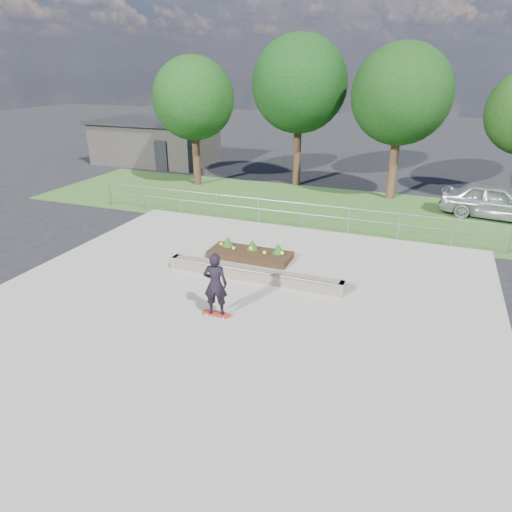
{
  "coord_description": "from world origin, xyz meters",
  "views": [
    {
      "loc": [
        4.93,
        -10.67,
        6.57
      ],
      "look_at": [
        0.2,
        1.5,
        1.1
      ],
      "focal_mm": 32.0,
      "sensor_mm": 36.0,
      "label": 1
    }
  ],
  "objects": [
    {
      "name": "ground",
      "position": [
        0.0,
        0.0,
        0.0
      ],
      "size": [
        120.0,
        120.0,
        0.0
      ],
      "primitive_type": "plane",
      "color": "black",
      "rests_on": "ground"
    },
    {
      "name": "grass_verge",
      "position": [
        0.0,
        11.0,
        0.01
      ],
      "size": [
        30.0,
        8.0,
        0.02
      ],
      "primitive_type": "cube",
      "color": "#2E5120",
      "rests_on": "ground"
    },
    {
      "name": "concrete_slab",
      "position": [
        0.0,
        0.0,
        0.03
      ],
      "size": [
        15.0,
        15.0,
        0.06
      ],
      "primitive_type": "cube",
      "color": "gray",
      "rests_on": "ground"
    },
    {
      "name": "fence",
      "position": [
        0.0,
        7.5,
        0.77
      ],
      "size": [
        20.06,
        0.06,
        1.2
      ],
      "color": "gray",
      "rests_on": "ground"
    },
    {
      "name": "building",
      "position": [
        -14.0,
        18.0,
        1.51
      ],
      "size": [
        8.4,
        5.4,
        3.0
      ],
      "color": "#2A2825",
      "rests_on": "ground"
    },
    {
      "name": "tree_far_left",
      "position": [
        -8.0,
        13.0,
        4.85
      ],
      "size": [
        4.55,
        4.55,
        7.15
      ],
      "color": "#311E13",
      "rests_on": "ground"
    },
    {
      "name": "tree_mid_left",
      "position": [
        -2.5,
        15.0,
        5.61
      ],
      "size": [
        5.25,
        5.25,
        8.25
      ],
      "color": "black",
      "rests_on": "ground"
    },
    {
      "name": "tree_mid_right",
      "position": [
        3.0,
        14.0,
        5.23
      ],
      "size": [
        4.9,
        4.9,
        7.7
      ],
      "color": "#372516",
      "rests_on": "ground"
    },
    {
      "name": "grind_ledge",
      "position": [
        -0.05,
        1.89,
        0.26
      ],
      "size": [
        6.0,
        0.44,
        0.43
      ],
      "color": "brown",
      "rests_on": "concrete_slab"
    },
    {
      "name": "planter_bed",
      "position": [
        -0.85,
        3.62,
        0.24
      ],
      "size": [
        3.0,
        1.2,
        0.61
      ],
      "color": "black",
      "rests_on": "concrete_slab"
    },
    {
      "name": "skateboarder",
      "position": [
        -0.16,
        -0.64,
        1.04
      ],
      "size": [
        0.8,
        0.59,
        1.89
      ],
      "color": "silver",
      "rests_on": "concrete_slab"
    },
    {
      "name": "parked_car",
      "position": [
        7.87,
        12.26,
        0.81
      ],
      "size": [
        5.01,
        2.61,
        1.63
      ],
      "primitive_type": "imported",
      "rotation": [
        0.0,
        0.0,
        1.42
      ],
      "color": "#9EA3A7",
      "rests_on": "ground"
    }
  ]
}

